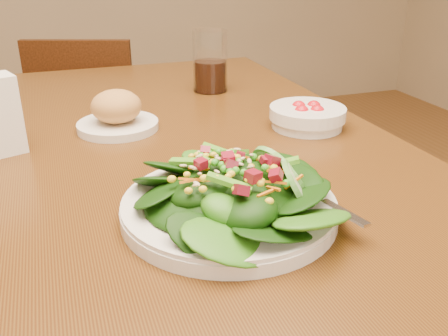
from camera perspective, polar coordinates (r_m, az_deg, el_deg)
The scene contains 6 objects.
dining_table at distance 0.94m, azimuth -7.61°, elevation -3.73°, with size 0.90×1.40×0.75m.
chair_far at distance 1.92m, azimuth -14.53°, elevation 3.28°, with size 0.47×0.48×0.81m.
salad_plate at distance 0.66m, azimuth 1.39°, elevation -3.00°, with size 0.29×0.29×0.08m.
bread_plate at distance 1.00m, azimuth -12.14°, elevation 6.09°, with size 0.16×0.16×0.08m.
tomato_bowl at distance 1.01m, azimuth 9.50°, elevation 5.85°, with size 0.15×0.15×0.05m.
drinking_glass at distance 1.25m, azimuth -1.59°, elevation 11.64°, with size 0.08×0.08×0.15m.
Camera 1 is at (-0.15, -0.81, 1.08)m, focal length 40.00 mm.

